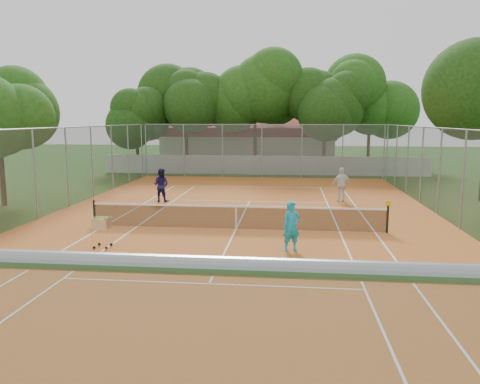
# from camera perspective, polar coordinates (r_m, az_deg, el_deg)

# --- Properties ---
(ground) EXTENTS (120.00, 120.00, 0.00)m
(ground) POSITION_cam_1_polar(r_m,az_deg,el_deg) (18.94, -0.48, -4.59)
(ground) COLOR #183A10
(ground) RESTS_ON ground
(court_pad) EXTENTS (18.00, 34.00, 0.02)m
(court_pad) POSITION_cam_1_polar(r_m,az_deg,el_deg) (18.94, -0.48, -4.56)
(court_pad) COLOR #B15E22
(court_pad) RESTS_ON ground
(court_lines) EXTENTS (10.98, 23.78, 0.01)m
(court_lines) POSITION_cam_1_polar(r_m,az_deg,el_deg) (18.94, -0.48, -4.52)
(court_lines) COLOR white
(court_lines) RESTS_ON court_pad
(tennis_net) EXTENTS (11.88, 0.10, 0.98)m
(tennis_net) POSITION_cam_1_polar(r_m,az_deg,el_deg) (18.83, -0.48, -3.08)
(tennis_net) COLOR black
(tennis_net) RESTS_ON court_pad
(perimeter_fence) EXTENTS (18.00, 34.00, 4.00)m
(perimeter_fence) POSITION_cam_1_polar(r_m,az_deg,el_deg) (18.58, -0.49, 1.42)
(perimeter_fence) COLOR slate
(perimeter_fence) RESTS_ON ground
(boundary_wall) EXTENTS (26.00, 0.30, 1.50)m
(boundary_wall) POSITION_cam_1_polar(r_m,az_deg,el_deg) (37.54, 2.84, 3.29)
(boundary_wall) COLOR silver
(boundary_wall) RESTS_ON ground
(clubhouse) EXTENTS (16.40, 9.00, 4.40)m
(clubhouse) POSITION_cam_1_polar(r_m,az_deg,el_deg) (47.53, 1.12, 6.23)
(clubhouse) COLOR beige
(clubhouse) RESTS_ON ground
(tropical_trees) EXTENTS (29.00, 19.00, 10.00)m
(tropical_trees) POSITION_cam_1_polar(r_m,az_deg,el_deg) (40.35, 3.13, 9.72)
(tropical_trees) COLOR #13330C
(tropical_trees) RESTS_ON ground
(player_near) EXTENTS (0.73, 0.61, 1.69)m
(player_near) POSITION_cam_1_polar(r_m,az_deg,el_deg) (15.75, 6.30, -4.19)
(player_near) COLOR #1697BF
(player_near) RESTS_ON court_pad
(player_far_left) EXTENTS (0.98, 0.83, 1.79)m
(player_far_left) POSITION_cam_1_polar(r_m,az_deg,el_deg) (25.39, -9.59, 0.84)
(player_far_left) COLOR #181643
(player_far_left) RESTS_ON court_pad
(player_far_right) EXTENTS (1.16, 0.68, 1.85)m
(player_far_right) POSITION_cam_1_polar(r_m,az_deg,el_deg) (25.50, 12.31, 0.87)
(player_far_right) COLOR silver
(player_far_right) RESTS_ON court_pad
(ball_hopper) EXTENTS (0.68, 0.68, 1.15)m
(ball_hopper) POSITION_cam_1_polar(r_m,az_deg,el_deg) (16.78, -16.46, -4.64)
(ball_hopper) COLOR silver
(ball_hopper) RESTS_ON court_pad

